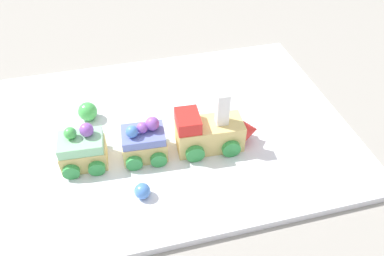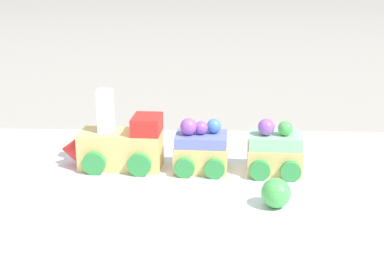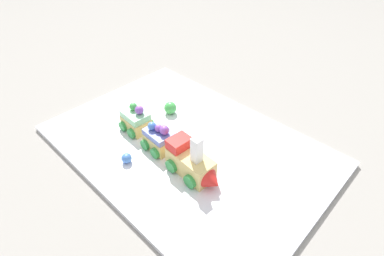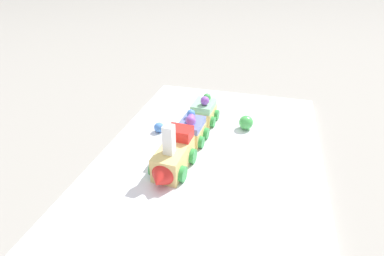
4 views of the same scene
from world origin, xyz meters
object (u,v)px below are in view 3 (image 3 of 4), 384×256
object	(u,v)px
gumball_blue	(127,158)
gumball_green	(170,108)
cake_train_locomotive	(193,164)
cake_car_blueberry	(160,139)
cake_car_mint	(136,120)

from	to	relation	value
gumball_blue	gumball_green	xyz separation A→B (m)	(-0.06, 0.18, 0.00)
cake_train_locomotive	cake_car_blueberry	world-z (taller)	cake_train_locomotive
cake_train_locomotive	cake_car_blueberry	distance (m)	0.11
cake_car_blueberry	cake_car_mint	world-z (taller)	cake_car_mint
cake_train_locomotive	gumball_green	size ratio (longest dim) A/B	4.07
cake_car_blueberry	gumball_green	bearing A→B (deg)	130.50
cake_train_locomotive	gumball_green	world-z (taller)	cake_train_locomotive
cake_car_blueberry	gumball_blue	size ratio (longest dim) A/B	3.06
cake_train_locomotive	cake_car_mint	world-z (taller)	cake_train_locomotive
cake_train_locomotive	cake_car_mint	bearing A→B (deg)	179.88
gumball_green	cake_car_blueberry	bearing A→B (deg)	-52.83
gumball_blue	cake_train_locomotive	bearing A→B (deg)	30.57
cake_train_locomotive	gumball_blue	size ratio (longest dim) A/B	5.84
cake_car_mint	gumball_green	size ratio (longest dim) A/B	2.17
cake_car_blueberry	cake_car_mint	size ratio (longest dim) A/B	0.98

